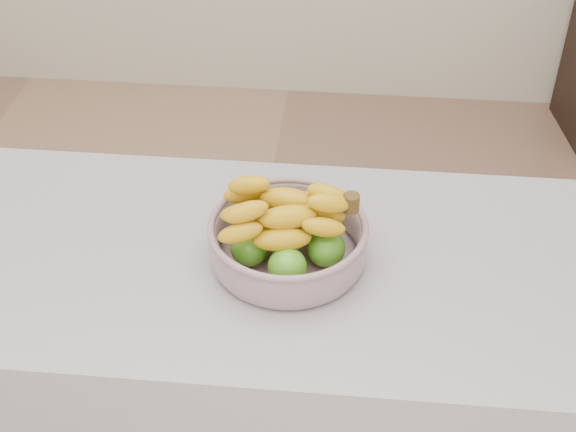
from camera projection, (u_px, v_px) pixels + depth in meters
counter at (192, 407)px, 1.75m from camera, size 2.00×0.60×0.90m
fruit_bowl at (288, 238)px, 1.42m from camera, size 0.29×0.29×0.15m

